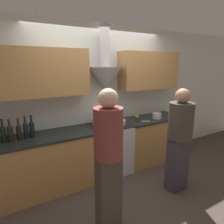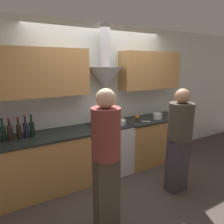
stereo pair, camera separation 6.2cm
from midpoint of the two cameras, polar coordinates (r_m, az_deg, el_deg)
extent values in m
plane|color=#423833|center=(3.61, 2.22, -18.57)|extent=(12.00, 12.00, 0.00)
cube|color=silver|center=(3.68, -2.79, 3.78)|extent=(8.40, 0.06, 2.60)
cone|color=silver|center=(3.46, -1.43, 9.53)|extent=(0.59, 0.59, 0.39)
cylinder|color=silver|center=(3.47, -1.48, 18.34)|extent=(0.17, 0.17, 0.68)
cube|color=#B27F47|center=(3.11, -20.55, 10.48)|extent=(1.56, 0.32, 0.70)
cube|color=#B27F47|center=(4.02, 11.21, 11.53)|extent=(1.27, 0.32, 0.70)
cube|color=#B27F47|center=(3.31, -18.14, -13.99)|extent=(1.56, 0.60, 0.86)
cube|color=black|center=(3.14, -18.73, -6.73)|extent=(1.58, 0.62, 0.03)
cube|color=#B27F47|center=(4.18, 11.69, -7.74)|extent=(1.27, 0.60, 0.86)
cube|color=black|center=(4.04, 11.98, -1.84)|extent=(1.29, 0.62, 0.03)
cube|color=silver|center=(3.65, -0.28, -10.52)|extent=(0.69, 0.60, 0.87)
cube|color=black|center=(3.43, 2.15, -12.78)|extent=(0.49, 0.01, 0.39)
cube|color=black|center=(3.49, -0.29, -3.83)|extent=(0.69, 0.60, 0.02)
cube|color=silver|center=(3.73, -2.30, -3.63)|extent=(0.69, 0.06, 0.10)
cylinder|color=black|center=(3.08, -28.10, -5.75)|extent=(0.07, 0.07, 0.19)
sphere|color=black|center=(3.05, -28.29, -4.04)|extent=(0.07, 0.07, 0.07)
cylinder|color=black|center=(3.04, -28.42, -2.90)|extent=(0.03, 0.03, 0.09)
cylinder|color=black|center=(3.02, -28.54, -1.85)|extent=(0.03, 0.03, 0.02)
cylinder|color=black|center=(3.07, -26.51, -5.66)|extent=(0.08, 0.08, 0.19)
sphere|color=black|center=(3.05, -26.69, -3.99)|extent=(0.08, 0.08, 0.08)
cylinder|color=black|center=(3.03, -26.81, -2.88)|extent=(0.03, 0.03, 0.09)
cylinder|color=maroon|center=(3.02, -26.92, -1.88)|extent=(0.03, 0.03, 0.02)
cylinder|color=black|center=(3.10, -24.48, -5.35)|extent=(0.07, 0.07, 0.18)
sphere|color=black|center=(3.07, -24.64, -3.73)|extent=(0.07, 0.07, 0.07)
cylinder|color=black|center=(3.05, -24.76, -2.59)|extent=(0.03, 0.03, 0.10)
cylinder|color=maroon|center=(3.04, -24.86, -1.53)|extent=(0.03, 0.03, 0.02)
cylinder|color=black|center=(3.10, -22.84, -5.02)|extent=(0.07, 0.07, 0.20)
sphere|color=black|center=(3.07, -23.01, -3.27)|extent=(0.07, 0.07, 0.07)
cylinder|color=black|center=(3.06, -23.12, -2.11)|extent=(0.03, 0.03, 0.10)
cylinder|color=maroon|center=(3.04, -23.22, -1.02)|extent=(0.03, 0.03, 0.02)
cylinder|color=black|center=(3.11, -21.34, -4.81)|extent=(0.07, 0.07, 0.20)
sphere|color=black|center=(3.08, -21.50, -3.03)|extent=(0.07, 0.07, 0.07)
cylinder|color=black|center=(3.06, -21.59, -1.94)|extent=(0.03, 0.03, 0.09)
cylinder|color=black|center=(3.05, -21.68, -0.94)|extent=(0.03, 0.03, 0.02)
cylinder|color=silver|center=(3.45, -3.02, -2.77)|extent=(0.25, 0.25, 0.13)
cylinder|color=silver|center=(3.52, 2.20, -2.86)|extent=(0.28, 0.28, 0.07)
sphere|color=orange|center=(3.91, 7.68, -1.34)|extent=(0.07, 0.07, 0.07)
cylinder|color=silver|center=(3.98, 13.34, -1.09)|extent=(0.17, 0.17, 0.11)
cube|color=silver|center=(3.73, 10.13, -2.67)|extent=(0.17, 0.11, 0.01)
cube|color=black|center=(3.71, 8.05, -2.68)|extent=(0.10, 0.07, 0.01)
cube|color=#473D33|center=(2.45, -0.80, -22.76)|extent=(0.26, 0.17, 0.94)
cylinder|color=brown|center=(2.10, -0.87, -6.11)|extent=(0.31, 0.31, 0.55)
sphere|color=#E0B28E|center=(2.00, -0.91, 3.88)|extent=(0.21, 0.21, 0.21)
cube|color=#38333D|center=(3.33, 18.61, -14.05)|extent=(0.31, 0.20, 0.84)
cylinder|color=#3D382D|center=(3.08, 19.56, -2.53)|extent=(0.36, 0.36, 0.54)
sphere|color=#AD7A5B|center=(3.00, 20.10, 4.28)|extent=(0.22, 0.22, 0.22)
camera|label=1|loc=(0.03, -89.47, 0.13)|focal=32.00mm
camera|label=2|loc=(0.03, 90.53, -0.13)|focal=32.00mm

